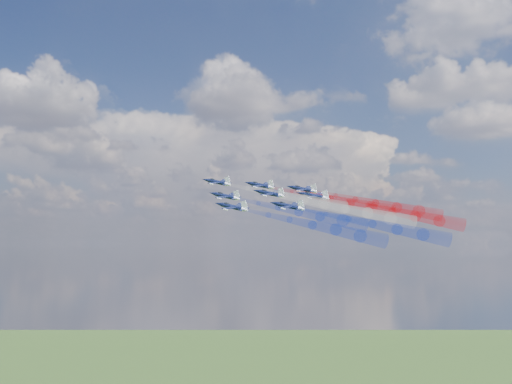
# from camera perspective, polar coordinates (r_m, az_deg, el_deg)

# --- Properties ---
(jet_lead) EXTENTS (13.97, 12.68, 7.20)m
(jet_lead) POSITION_cam_1_polar(r_m,az_deg,el_deg) (189.82, -3.58, 0.91)
(jet_lead) COLOR black
(trail_lead) EXTENTS (36.75, 17.86, 12.50)m
(trail_lead) POSITION_cam_1_polar(r_m,az_deg,el_deg) (176.91, 2.65, -0.34)
(trail_lead) COLOR white
(jet_inner_left) EXTENTS (13.97, 12.68, 7.20)m
(jet_inner_left) POSITION_cam_1_polar(r_m,az_deg,el_deg) (176.77, -2.81, -0.38)
(jet_inner_left) COLOR black
(trail_inner_left) EXTENTS (36.75, 17.86, 12.50)m
(trail_inner_left) POSITION_cam_1_polar(r_m,az_deg,el_deg) (164.32, 3.95, -1.82)
(trail_inner_left) COLOR #1734C5
(jet_inner_right) EXTENTS (13.97, 12.68, 7.20)m
(jet_inner_right) POSITION_cam_1_polar(r_m,az_deg,el_deg) (190.50, 0.39, 0.63)
(jet_inner_right) COLOR black
(trail_inner_right) EXTENTS (36.75, 17.86, 12.50)m
(trail_inner_right) POSITION_cam_1_polar(r_m,az_deg,el_deg) (179.07, 6.83, -0.63)
(trail_inner_right) COLOR red
(jet_outer_left) EXTENTS (13.97, 12.68, 7.20)m
(jet_outer_left) POSITION_cam_1_polar(r_m,az_deg,el_deg) (164.31, -2.18, -1.37)
(jet_outer_left) COLOR black
(trail_outer_left) EXTENTS (36.75, 17.86, 12.50)m
(trail_outer_left) POSITION_cam_1_polar(r_m,az_deg,el_deg) (152.28, 5.19, -3.01)
(trail_outer_left) COLOR #1734C5
(jet_center_third) EXTENTS (13.97, 12.68, 7.20)m
(jet_center_third) POSITION_cam_1_polar(r_m,az_deg,el_deg) (178.27, 1.27, -0.13)
(jet_center_third) COLOR black
(trail_center_third) EXTENTS (36.75, 17.86, 12.50)m
(trail_center_third) POSITION_cam_1_polar(r_m,az_deg,el_deg) (167.30, 8.24, -1.53)
(trail_center_third) COLOR white
(jet_outer_right) EXTENTS (13.97, 12.68, 7.20)m
(jet_outer_right) POSITION_cam_1_polar(r_m,az_deg,el_deg) (191.32, 4.32, 0.27)
(jet_outer_right) COLOR black
(trail_outer_right) EXTENTS (36.75, 17.86, 12.50)m
(trail_outer_right) POSITION_cam_1_polar(r_m,az_deg,el_deg) (181.39, 10.94, -1.00)
(trail_outer_right) COLOR red
(jet_rear_left) EXTENTS (13.97, 12.68, 7.20)m
(jet_rear_left) POSITION_cam_1_polar(r_m,az_deg,el_deg) (165.17, 2.99, -1.30)
(jet_rear_left) COLOR black
(trail_rear_left) EXTENTS (36.75, 17.86, 12.50)m
(trail_rear_left) POSITION_cam_1_polar(r_m,az_deg,el_deg) (155.06, 10.65, -2.88)
(trail_rear_left) COLOR #1734C5
(jet_rear_right) EXTENTS (13.97, 12.68, 7.20)m
(jet_rear_right) POSITION_cam_1_polar(r_m,az_deg,el_deg) (179.71, 5.31, -0.35)
(jet_rear_right) COLOR black
(trail_rear_right) EXTENTS (36.75, 17.86, 12.50)m
(trail_rear_right) POSITION_cam_1_polar(r_m,az_deg,el_deg) (170.30, 12.43, -1.74)
(trail_rear_right) COLOR red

